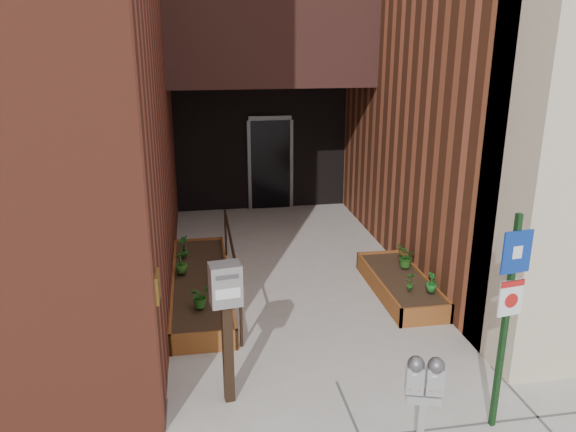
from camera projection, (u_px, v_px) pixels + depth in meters
name	position (u px, v px, depth m)	size (l,w,h in m)	color
ground	(337.00, 382.00, 6.72)	(80.00, 80.00, 0.00)	#9E9991
planter_left	(201.00, 286.00, 8.97)	(0.90, 3.60, 0.30)	brown
planter_right	(400.00, 285.00, 9.00)	(0.80, 2.20, 0.30)	brown
handrail	(231.00, 250.00, 8.82)	(0.04, 3.34, 0.90)	black
parking_meter	(424.00, 390.00, 4.76)	(0.33, 0.20, 1.41)	#B5B6B8
sign_post	(509.00, 302.00, 5.53)	(0.32, 0.10, 2.37)	black
payment_dropbox	(226.00, 304.00, 6.03)	(0.36, 0.29, 1.67)	black
shrub_left_a	(200.00, 296.00, 7.88)	(0.30, 0.30, 0.33)	#23621C
shrub_left_b	(215.00, 280.00, 8.40)	(0.18, 0.18, 0.32)	#1D5F1B
shrub_left_c	(181.00, 262.00, 9.00)	(0.21, 0.21, 0.37)	#285919
shrub_left_d	(184.00, 247.00, 9.65)	(0.20, 0.20, 0.39)	#195518
shrub_right_a	(432.00, 282.00, 8.36)	(0.17, 0.17, 0.31)	#1B5F1E
shrub_right_b	(410.00, 281.00, 8.40)	(0.16, 0.16, 0.30)	#1F5B1A
shrub_right_c	(406.00, 257.00, 9.22)	(0.34, 0.34, 0.37)	#225919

